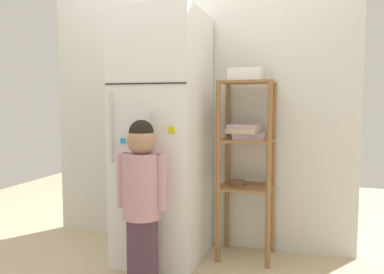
% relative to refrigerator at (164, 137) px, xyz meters
% --- Properties ---
extents(ground_plane, '(6.00, 6.00, 0.00)m').
position_rel_refrigerator_xyz_m(ground_plane, '(0.13, -0.02, -0.90)').
color(ground_plane, tan).
extents(kitchen_wall_back, '(2.51, 0.03, 2.29)m').
position_rel_refrigerator_xyz_m(kitchen_wall_back, '(0.13, 0.36, 0.25)').
color(kitchen_wall_back, silver).
rests_on(kitchen_wall_back, ground).
extents(refrigerator, '(0.58, 0.70, 1.79)m').
position_rel_refrigerator_xyz_m(refrigerator, '(0.00, 0.00, 0.00)').
color(refrigerator, white).
rests_on(refrigerator, ground).
extents(child_standing, '(0.34, 0.25, 1.04)m').
position_rel_refrigerator_xyz_m(child_standing, '(0.03, -0.46, -0.26)').
color(child_standing, '#56394B').
rests_on(child_standing, ground).
extents(pantry_shelf_unit, '(0.39, 0.35, 1.30)m').
position_rel_refrigerator_xyz_m(pantry_shelf_unit, '(0.59, 0.15, -0.09)').
color(pantry_shelf_unit, olive).
rests_on(pantry_shelf_unit, ground).
extents(fruit_bin, '(0.23, 0.18, 0.09)m').
position_rel_refrigerator_xyz_m(fruit_bin, '(0.58, 0.14, 0.45)').
color(fruit_bin, white).
rests_on(fruit_bin, pantry_shelf_unit).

